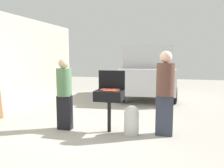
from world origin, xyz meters
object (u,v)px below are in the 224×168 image
hot_dog_7 (106,91)px  hot_dog_3 (111,90)px  propane_tank (132,119)px  person_right (165,90)px  hot_dog_12 (113,90)px  parked_minivan (148,71)px  bbq_grill (109,97)px  hot_dog_2 (111,89)px  hot_dog_9 (110,90)px  hot_dog_13 (117,89)px  hot_dog_6 (115,91)px  hot_dog_0 (104,89)px  hot_dog_11 (113,91)px  hot_dog_14 (107,91)px  hot_dog_10 (103,90)px  hot_dog_4 (104,89)px  person_left (64,91)px  hot_dog_8 (116,91)px  hot_dog_1 (113,90)px  hot_dog_5 (106,89)px

hot_dog_7 → hot_dog_3: bearing=43.4°
propane_tank → person_right: (0.68, 0.11, 0.64)m
hot_dog_12 → parked_minivan: bearing=86.4°
bbq_grill → hot_dog_2: hot_dog_2 is taller
parked_minivan → hot_dog_9: bearing=81.7°
hot_dog_13 → hot_dog_6: bearing=-85.9°
hot_dog_0 → hot_dog_11: (0.26, -0.22, 0.00)m
parked_minivan → hot_dog_13: bearing=82.8°
hot_dog_0 → hot_dog_14: (0.13, -0.22, 0.00)m
hot_dog_6 → propane_tank: (0.35, 0.06, -0.61)m
hot_dog_6 → hot_dog_10: 0.27m
bbq_grill → hot_dog_11: size_ratio=7.08×
hot_dog_13 → propane_tank: bearing=-20.4°
hot_dog_14 → hot_dog_7: bearing=123.6°
hot_dog_2 → bbq_grill: bearing=-93.7°
bbq_grill → hot_dog_12: bearing=42.8°
hot_dog_3 → hot_dog_4: 0.19m
person_left → bbq_grill: bearing=-1.3°
hot_dog_3 → hot_dog_11: bearing=-58.7°
parked_minivan → propane_tank: bearing=87.2°
hot_dog_2 → propane_tank: hot_dog_2 is taller
person_left → person_right: 2.21m
hot_dog_0 → person_left: person_left is taller
hot_dog_7 → hot_dog_14: same height
hot_dog_8 → hot_dog_9: bearing=156.2°
hot_dog_14 → hot_dog_1: bearing=62.0°
hot_dog_11 → hot_dog_1: bearing=103.5°
hot_dog_3 → propane_tank: hot_dog_3 is taller
hot_dog_1 → hot_dog_2: same height
hot_dog_4 → hot_dog_14: bearing=-57.4°
hot_dog_3 → bbq_grill: bearing=145.5°
person_right → parked_minivan: bearing=-64.2°
hot_dog_2 → person_left: person_left is taller
propane_tank → person_left: size_ratio=0.38×
bbq_grill → hot_dog_13: hot_dog_13 is taller
person_left → hot_dog_11: bearing=-9.4°
bbq_grill → hot_dog_9: 0.17m
hot_dog_2 → hot_dog_13: bearing=10.1°
propane_tank → hot_dog_13: bearing=159.6°
hot_dog_6 → hot_dog_14: same height
hot_dog_9 → hot_dog_13: same height
hot_dog_2 → hot_dog_3: same height
hot_dog_14 → propane_tank: hot_dog_14 is taller
hot_dog_5 → hot_dog_8: 0.38m
hot_dog_0 → hot_dog_7: same height
hot_dog_12 → propane_tank: bearing=-10.1°
hot_dog_4 → hot_dog_11: bearing=-36.5°
hot_dog_13 → person_right: bearing=-1.5°
hot_dog_4 → person_right: (1.31, 0.06, 0.03)m
hot_dog_12 → propane_tank: size_ratio=0.21×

